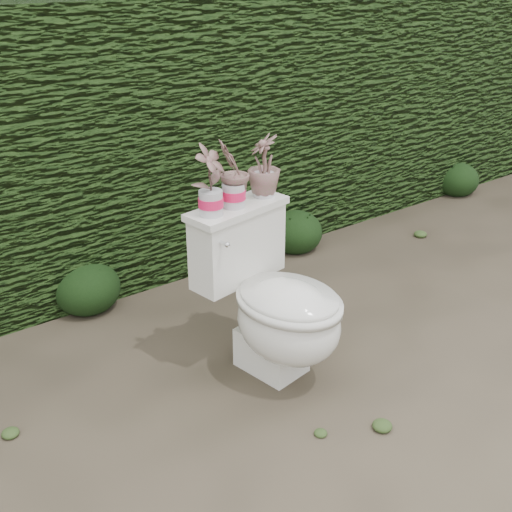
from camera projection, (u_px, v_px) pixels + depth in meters
ground at (315, 356)px, 3.17m from camera, size 60.00×60.00×0.00m
hedge at (151, 130)px, 3.99m from camera, size 8.00×1.00×1.60m
toilet at (275, 305)px, 2.92m from camera, size 0.56×0.74×0.78m
potted_plant_left at (210, 182)px, 2.72m from camera, size 0.19×0.16×0.30m
potted_plant_center at (233, 175)px, 2.81m from camera, size 0.21×0.20×0.30m
potted_plant_right at (264, 167)px, 2.94m from camera, size 0.20×0.20×0.28m
liriope_clump_1 at (86, 283)px, 3.55m from camera, size 0.38×0.38×0.30m
liriope_clump_2 at (295, 228)px, 4.26m from camera, size 0.36×0.36×0.29m
liriope_clump_3 at (457, 176)px, 5.25m from camera, size 0.35×0.35×0.28m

